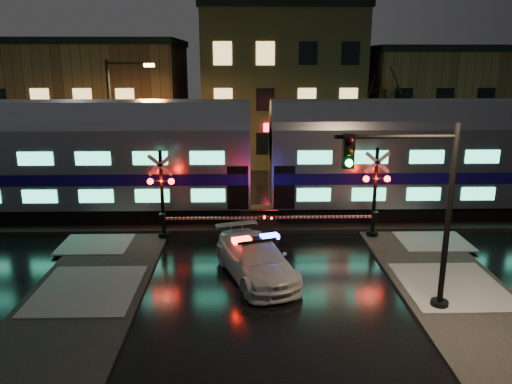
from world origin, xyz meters
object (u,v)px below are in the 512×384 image
crossing_signal_right (367,202)px  traffic_light (418,215)px  police_car (256,259)px  crossing_signal_left (170,204)px  streetlight (116,122)px

crossing_signal_right → traffic_light: traffic_light is taller
traffic_light → crossing_signal_right: bearing=102.2°
police_car → traffic_light: traffic_light is taller
police_car → traffic_light: size_ratio=0.89×
crossing_signal_left → traffic_light: traffic_light is taller
police_car → streetlight: size_ratio=0.69×
crossing_signal_right → crossing_signal_left: crossing_signal_right is taller
crossing_signal_left → traffic_light: size_ratio=0.95×
crossing_signal_right → crossing_signal_left: size_ratio=1.02×
crossing_signal_left → traffic_light: (8.78, -6.81, 1.57)m
police_car → streetlight: streetlight is taller
crossing_signal_right → streetlight: size_ratio=0.75×
crossing_signal_right → streetlight: bearing=152.3°
police_car → crossing_signal_right: (5.14, 4.10, 1.00)m
crossing_signal_right → traffic_light: bearing=-90.9°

